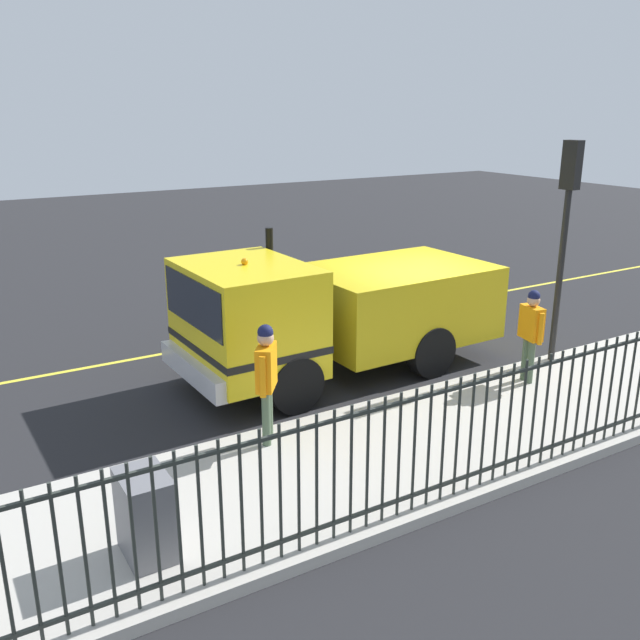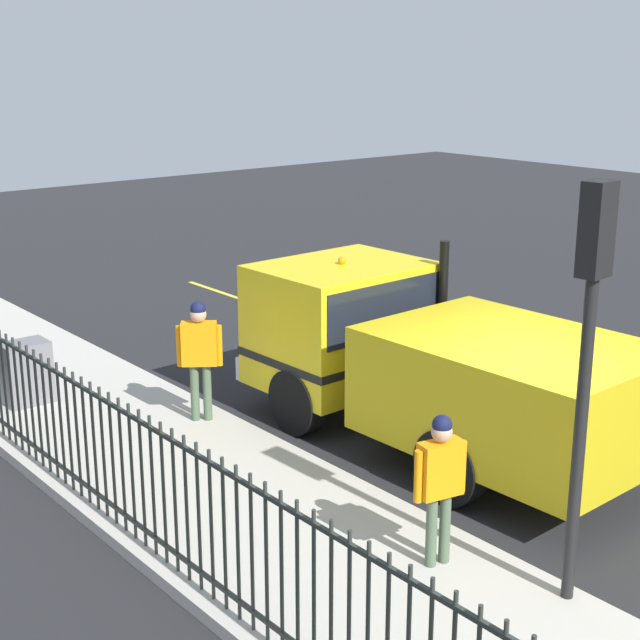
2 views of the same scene
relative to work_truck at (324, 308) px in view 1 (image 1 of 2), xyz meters
The scene contains 10 objects.
ground_plane 2.47m from the work_truck, 85.33° to the left, with size 59.86×59.86×0.00m, color #232326.
sidewalk_slab 4.02m from the work_truck, 33.20° to the left, with size 3.08×27.21×0.15m, color #B7B2A8.
lane_marking 3.59m from the work_truck, 141.24° to the left, with size 0.12×24.49×0.01m, color yellow.
work_truck is the anchor object (origin of this frame).
worker_standing 3.08m from the work_truck, 46.38° to the right, with size 0.54×0.48×1.77m.
pedestrian_distant 3.62m from the work_truck, 48.35° to the left, with size 0.60×0.31×1.65m.
iron_fence 5.03m from the work_truck, 24.76° to the left, with size 0.04×23.16×1.57m.
traffic_light_near 4.70m from the work_truck, 64.55° to the left, with size 0.32×0.23×4.06m.
utility_cabinet 5.91m from the work_truck, 50.01° to the right, with size 0.69×0.49×0.96m, color slate.
traffic_cone 2.37m from the work_truck, 142.81° to the right, with size 0.39×0.39×0.56m, color orange.
Camera 1 is at (9.97, -8.26, 4.78)m, focal length 38.52 mm.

